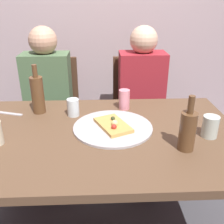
{
  "coord_description": "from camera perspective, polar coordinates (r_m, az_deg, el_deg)",
  "views": [
    {
      "loc": [
        0.01,
        -1.17,
        1.37
      ],
      "look_at": [
        0.07,
        0.14,
        0.77
      ],
      "focal_mm": 41.47,
      "sensor_mm": 36.0,
      "label": 1
    }
  ],
  "objects": [
    {
      "name": "back_wall",
      "position": [
        2.47,
        -2.94,
        22.76
      ],
      "size": [
        6.0,
        0.1,
        2.6
      ],
      "primitive_type": "cube",
      "color": "#B29EA3",
      "rests_on": "ground_plane"
    },
    {
      "name": "dining_table",
      "position": [
        1.37,
        -2.48,
        -7.32
      ],
      "size": [
        1.46,
        0.91,
        0.72
      ],
      "color": "brown",
      "rests_on": "ground_plane"
    },
    {
      "name": "pizza_tray",
      "position": [
        1.37,
        0.19,
        -3.4
      ],
      "size": [
        0.42,
        0.42,
        0.01
      ],
      "primitive_type": "cylinder",
      "color": "#ADADB2",
      "rests_on": "dining_table"
    },
    {
      "name": "pizza_slice_last",
      "position": [
        1.36,
        0.24,
        -2.84
      ],
      "size": [
        0.21,
        0.25,
        0.05
      ],
      "color": "tan",
      "rests_on": "pizza_tray"
    },
    {
      "name": "wine_bottle",
      "position": [
        1.2,
        16.34,
        -3.83
      ],
      "size": [
        0.07,
        0.07,
        0.26
      ],
      "color": "brown",
      "rests_on": "dining_table"
    },
    {
      "name": "beer_bottle",
      "position": [
        1.58,
        -16.09,
        3.82
      ],
      "size": [
        0.07,
        0.07,
        0.29
      ],
      "color": "brown",
      "rests_on": "dining_table"
    },
    {
      "name": "tumbler_near",
      "position": [
        1.52,
        -8.56,
        1.02
      ],
      "size": [
        0.07,
        0.07,
        0.1
      ],
      "primitive_type": "cylinder",
      "color": "silver",
      "rests_on": "dining_table"
    },
    {
      "name": "short_glass",
      "position": [
        1.36,
        20.84,
        -3.01
      ],
      "size": [
        0.08,
        0.08,
        0.11
      ],
      "primitive_type": "cylinder",
      "color": "#B7C6BC",
      "rests_on": "dining_table"
    },
    {
      "name": "soda_can",
      "position": [
        1.59,
        2.72,
        2.78
      ],
      "size": [
        0.07,
        0.07,
        0.12
      ],
      "primitive_type": "cylinder",
      "color": "pink",
      "rests_on": "dining_table"
    },
    {
      "name": "table_knife",
      "position": [
        1.67,
        -22.39,
        -0.22
      ],
      "size": [
        0.22,
        0.09,
        0.01
      ],
      "primitive_type": "cube",
      "rotation": [
        0.0,
        0.0,
        5.97
      ],
      "color": "#B7B7BC",
      "rests_on": "dining_table"
    },
    {
      "name": "chair_left",
      "position": [
        2.24,
        -13.19,
        1.25
      ],
      "size": [
        0.44,
        0.44,
        0.9
      ],
      "rotation": [
        0.0,
        0.0,
        3.14
      ],
      "color": "#472D1E",
      "rests_on": "ground_plane"
    },
    {
      "name": "chair_right",
      "position": [
        2.22,
        6.06,
        1.62
      ],
      "size": [
        0.44,
        0.44,
        0.9
      ],
      "rotation": [
        0.0,
        0.0,
        3.14
      ],
      "color": "#472D1E",
      "rests_on": "ground_plane"
    },
    {
      "name": "guest_in_sweater",
      "position": [
        2.05,
        -14.22,
        2.87
      ],
      "size": [
        0.36,
        0.56,
        1.17
      ],
      "rotation": [
        0.0,
        0.0,
        3.14
      ],
      "color": "#4C6B47",
      "rests_on": "ground_plane"
    },
    {
      "name": "guest_in_beanie",
      "position": [
        2.04,
        6.82,
        3.28
      ],
      "size": [
        0.36,
        0.56,
        1.17
      ],
      "rotation": [
        0.0,
        0.0,
        3.14
      ],
      "color": "maroon",
      "rests_on": "ground_plane"
    }
  ]
}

